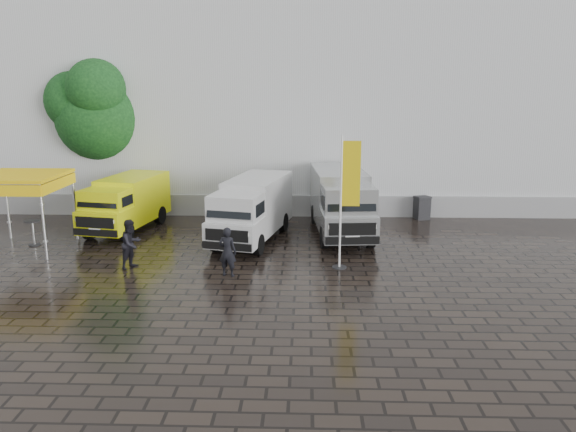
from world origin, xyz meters
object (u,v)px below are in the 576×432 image
(flagpole, at_px, (346,197))
(cocktail_table, at_px, (34,233))
(van_silver, at_px, (341,204))
(wheelie_bin, at_px, (422,208))
(van_yellow, at_px, (126,205))
(person_front, at_px, (228,252))
(canopy_tent, at_px, (20,180))
(person_tent, at_px, (131,244))
(van_white, at_px, (252,211))

(flagpole, xyz_separation_m, cocktail_table, (-11.93, 2.34, -2.00))
(van_silver, distance_m, wheelie_bin, 4.94)
(wheelie_bin, bearing_deg, van_yellow, 175.64)
(van_silver, distance_m, flagpole, 4.52)
(wheelie_bin, relative_size, person_front, 0.65)
(canopy_tent, xyz_separation_m, person_tent, (4.72, -2.10, -1.83))
(van_white, relative_size, flagpole, 1.25)
(canopy_tent, distance_m, cocktail_table, 2.23)
(van_white, height_order, van_silver, van_silver)
(flagpole, xyz_separation_m, wheelie_bin, (4.05, 7.23, -1.96))
(flagpole, distance_m, wheelie_bin, 8.52)
(van_silver, distance_m, cocktail_table, 12.23)
(flagpole, bearing_deg, cocktail_table, 168.89)
(person_front, bearing_deg, van_silver, -113.65)
(flagpole, height_order, person_tent, flagpole)
(cocktail_table, bearing_deg, flagpole, -11.11)
(van_yellow, distance_m, van_silver, 9.11)
(van_yellow, bearing_deg, van_silver, 8.63)
(canopy_tent, xyz_separation_m, flagpole, (12.00, -1.88, -0.18))
(canopy_tent, relative_size, wheelie_bin, 2.74)
(van_yellow, height_order, wheelie_bin, van_yellow)
(van_yellow, relative_size, cocktail_table, 4.91)
(flagpole, bearing_deg, van_yellow, 152.57)
(van_yellow, distance_m, person_tent, 5.19)
(van_yellow, bearing_deg, person_front, -37.14)
(person_front, bearing_deg, van_yellow, -34.45)
(wheelie_bin, bearing_deg, person_front, -149.60)
(wheelie_bin, relative_size, person_tent, 0.63)
(flagpole, distance_m, person_front, 4.34)
(van_white, xyz_separation_m, canopy_tent, (-8.51, -1.45, 1.46))
(van_yellow, distance_m, canopy_tent, 4.38)
(van_silver, bearing_deg, cocktail_table, -175.18)
(van_white, bearing_deg, wheelie_bin, 40.20)
(person_tent, bearing_deg, cocktail_table, 87.60)
(van_white, xyz_separation_m, wheelie_bin, (7.54, 3.90, -0.68))
(van_silver, distance_m, person_tent, 8.70)
(person_front, xyz_separation_m, person_tent, (-3.39, 0.73, 0.02))
(van_yellow, distance_m, van_white, 5.66)
(wheelie_bin, xyz_separation_m, person_front, (-7.94, -8.18, 0.29))
(cocktail_table, bearing_deg, van_white, 6.71)
(van_white, relative_size, wheelie_bin, 5.24)
(canopy_tent, xyz_separation_m, person_front, (8.11, -2.83, -1.85))
(cocktail_table, bearing_deg, wheelie_bin, 17.02)
(wheelie_bin, height_order, person_tent, person_tent)
(van_yellow, relative_size, van_white, 0.87)
(van_silver, height_order, person_front, van_silver)
(person_front, relative_size, person_tent, 0.97)
(canopy_tent, distance_m, person_tent, 5.48)
(canopy_tent, xyz_separation_m, wheelie_bin, (16.05, 5.35, -2.14))
(wheelie_bin, bearing_deg, person_tent, -162.14)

